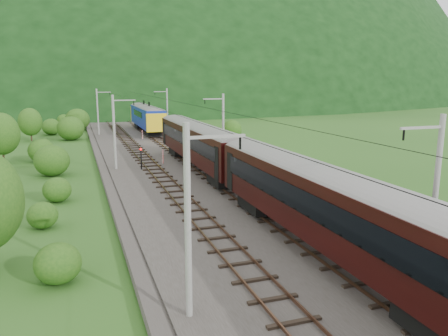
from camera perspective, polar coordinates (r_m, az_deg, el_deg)
name	(u,v)px	position (r m, az deg, el deg)	size (l,w,h in m)	color
ground	(320,298)	(21.45, 12.42, -16.24)	(600.00, 600.00, 0.00)	#234B17
railbed	(242,227)	(29.64, 2.31, -7.69)	(14.00, 220.00, 0.30)	#38332D
track_left	(207,228)	(28.83, -2.18, -7.79)	(2.40, 220.00, 0.27)	brown
track_right	(274,220)	(30.48, 6.55, -6.78)	(2.40, 220.00, 0.27)	brown
catenary_left	(115,130)	(48.55, -14.06, 4.78)	(2.54, 192.28, 8.00)	gray
catenary_right	(223,127)	(51.05, -0.19, 5.44)	(2.54, 192.28, 8.00)	gray
overhead_wires	(242,124)	(28.13, 2.42, 5.80)	(4.83, 198.00, 0.03)	black
mountain_main	(91,96)	(276.44, -17.03, 8.95)	(504.00, 360.00, 244.00)	black
train	(326,193)	(24.18, 13.19, -3.23)	(3.31, 133.47, 5.78)	black
hazard_post_near	(163,157)	(51.12, -7.97, 1.49)	(0.17, 0.17, 1.60)	red
hazard_post_far	(142,135)	(72.89, -10.61, 4.32)	(0.16, 0.16, 1.47)	red
signal	(141,157)	(48.00, -10.77, 1.43)	(0.26, 0.26, 2.33)	black
vegetation_left	(22,180)	(34.69, -24.87, -1.48)	(13.44, 150.00, 7.06)	#204F15
vegetation_right	(301,162)	(47.08, 10.05, 0.79)	(7.59, 92.53, 3.01)	#204F15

